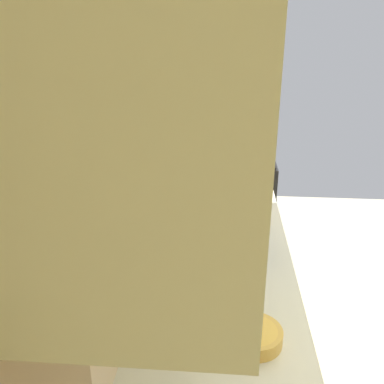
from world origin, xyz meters
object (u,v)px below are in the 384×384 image
(oven_range, at_px, (228,209))
(kettle, at_px, (242,176))
(bowl, at_px, (254,335))
(microwave, at_px, (218,218))

(oven_range, relative_size, kettle, 5.06)
(bowl, bearing_deg, kettle, 0.00)
(oven_range, height_order, bowl, oven_range)
(bowl, xyz_separation_m, kettle, (1.34, 0.00, 0.06))
(bowl, bearing_deg, microwave, 12.57)
(microwave, bearing_deg, bowl, -167.43)
(microwave, height_order, kettle, microwave)
(bowl, bearing_deg, oven_range, 2.07)
(oven_range, distance_m, microwave, 1.52)
(bowl, relative_size, kettle, 0.87)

